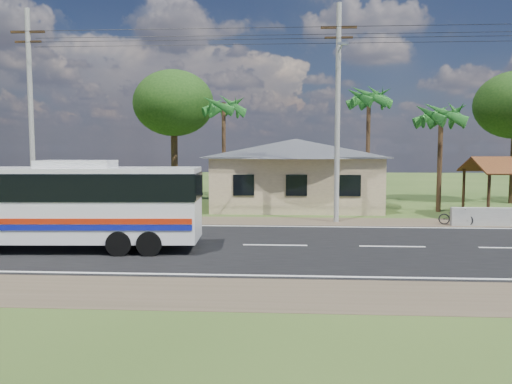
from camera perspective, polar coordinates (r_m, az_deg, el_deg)
ground at (r=19.54m, az=2.20°, el=-6.15°), size 120.00×120.00×0.00m
road at (r=19.54m, az=2.20°, el=-6.12°), size 120.00×16.00×0.03m
house at (r=32.19m, az=4.52°, el=2.96°), size 12.40×10.00×5.00m
utility_poles at (r=25.83m, az=8.58°, el=9.36°), size 32.80×2.22×11.00m
palm_near at (r=31.57m, az=20.41°, el=8.20°), size 2.80×2.80×6.70m
palm_mid at (r=35.28m, az=12.78°, el=10.38°), size 2.80×2.80×8.20m
palm_far at (r=35.57m, az=-3.72°, el=9.67°), size 2.80×2.80×7.70m
tree_behind_house at (r=38.26m, az=-9.39°, el=9.94°), size 6.00×6.00×9.61m
coach_bus at (r=19.85m, az=-22.13°, el=-0.76°), size 10.88×2.91×3.34m
motorcycle at (r=26.50m, az=21.86°, el=-2.63°), size 1.70×1.14×0.85m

